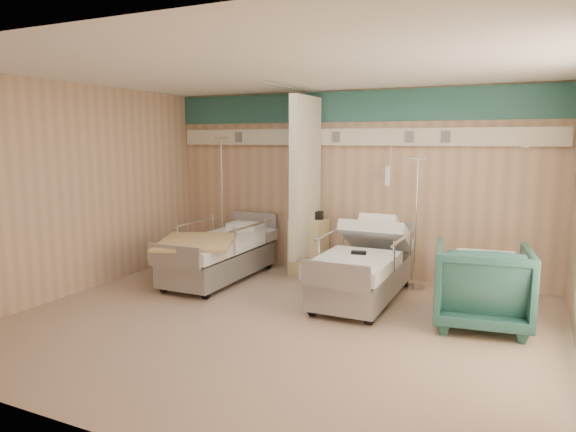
{
  "coord_description": "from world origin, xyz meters",
  "views": [
    {
      "loc": [
        2.48,
        -4.97,
        2.07
      ],
      "look_at": [
        -0.15,
        0.6,
        1.14
      ],
      "focal_mm": 32.0,
      "sensor_mm": 36.0,
      "label": 1
    }
  ],
  "objects": [
    {
      "name": "visitor_armchair",
      "position": [
        2.07,
        0.93,
        0.46
      ],
      "size": [
        1.12,
        1.15,
        0.93
      ],
      "primitive_type": "imported",
      "rotation": [
        0.0,
        0.0,
        3.28
      ],
      "color": "#20524A",
      "rests_on": "ground"
    },
    {
      "name": "call_remote",
      "position": [
        0.59,
        1.14,
        0.65
      ],
      "size": [
        0.2,
        0.11,
        0.04
      ],
      "primitive_type": "cube",
      "rotation": [
        0.0,
        0.0,
        0.18
      ],
      "color": "black",
      "rests_on": "bed_right"
    },
    {
      "name": "iv_stand_right",
      "position": [
        1.1,
        2.06,
        0.37
      ],
      "size": [
        0.32,
        0.32,
        1.81
      ],
      "rotation": [
        0.0,
        0.0,
        0.13
      ],
      "color": "silver",
      "rests_on": "ground"
    },
    {
      "name": "bed_right",
      "position": [
        0.6,
        1.3,
        0.32
      ],
      "size": [
        1.0,
        2.16,
        0.63
      ],
      "primitive_type": null,
      "color": "silver",
      "rests_on": "ground"
    },
    {
      "name": "ground",
      "position": [
        0.0,
        0.0,
        0.0
      ],
      "size": [
        6.0,
        5.0,
        0.0
      ],
      "primitive_type": "cube",
      "color": "#9E846D",
      "rests_on": "ground"
    },
    {
      "name": "room_walls",
      "position": [
        -0.03,
        0.25,
        1.86
      ],
      "size": [
        6.04,
        5.04,
        2.82
      ],
      "color": "tan",
      "rests_on": "ground"
    },
    {
      "name": "bed_left",
      "position": [
        -1.6,
        1.3,
        0.32
      ],
      "size": [
        1.0,
        2.16,
        0.63
      ],
      "primitive_type": null,
      "color": "silver",
      "rests_on": "ground"
    },
    {
      "name": "toiletry_bag",
      "position": [
        -0.46,
        2.25,
        0.91
      ],
      "size": [
        0.25,
        0.2,
        0.12
      ],
      "primitive_type": "cube",
      "rotation": [
        0.0,
        0.0,
        0.25
      ],
      "color": "black",
      "rests_on": "bedside_cabinet"
    },
    {
      "name": "bedside_cabinet",
      "position": [
        -0.55,
        2.2,
        0.42
      ],
      "size": [
        0.5,
        0.48,
        0.85
      ],
      "primitive_type": "cube",
      "color": "#DBCC89",
      "rests_on": "ground"
    },
    {
      "name": "tan_blanket",
      "position": [
        -1.67,
        0.84,
        0.65
      ],
      "size": [
        1.42,
        1.55,
        0.04
      ],
      "primitive_type": "cube",
      "rotation": [
        0.0,
        0.0,
        0.43
      ],
      "color": "tan",
      "rests_on": "bed_left"
    },
    {
      "name": "iv_stand_left",
      "position": [
        -2.08,
        2.15,
        0.43
      ],
      "size": [
        0.38,
        0.38,
        2.11
      ],
      "rotation": [
        0.0,
        0.0,
        0.17
      ],
      "color": "silver",
      "rests_on": "ground"
    },
    {
      "name": "white_cup",
      "position": [
        -0.74,
        2.31,
        0.92
      ],
      "size": [
        0.11,
        0.11,
        0.13
      ],
      "primitive_type": "cylinder",
      "rotation": [
        0.0,
        0.0,
        -0.19
      ],
      "color": "white",
      "rests_on": "bedside_cabinet"
    },
    {
      "name": "waffle_blanket",
      "position": [
        2.1,
        0.9,
        0.96
      ],
      "size": [
        0.68,
        0.62,
        0.07
      ],
      "primitive_type": "cube",
      "rotation": [
        0.0,
        0.0,
        3.26
      ],
      "color": "silver",
      "rests_on": "visitor_armchair"
    }
  ]
}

